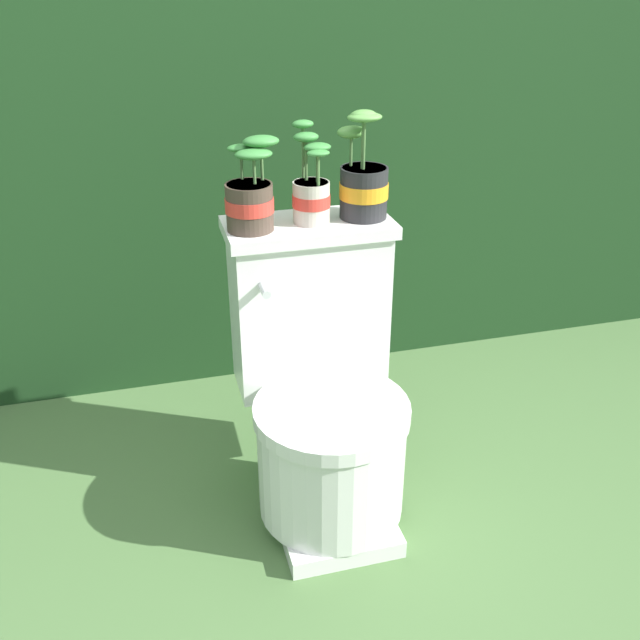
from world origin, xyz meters
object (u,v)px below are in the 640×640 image
potted_plant_left (250,197)px  potted_plant_middle (363,183)px  toilet (322,399)px  potted_plant_midleft (311,192)px

potted_plant_left → potted_plant_middle: potted_plant_middle is taller
potted_plant_left → potted_plant_middle: bearing=2.9°
toilet → potted_plant_midleft: (0.01, 0.13, 0.50)m
toilet → potted_plant_middle: bearing=43.5°
potted_plant_midleft → potted_plant_middle: size_ratio=0.90×
potted_plant_left → potted_plant_midleft: potted_plant_midleft is taller
toilet → potted_plant_left: size_ratio=3.53×
toilet → potted_plant_left: (-0.14, 0.11, 0.50)m
potted_plant_midleft → potted_plant_middle: bearing=1.0°
toilet → potted_plant_left: bearing=140.9°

